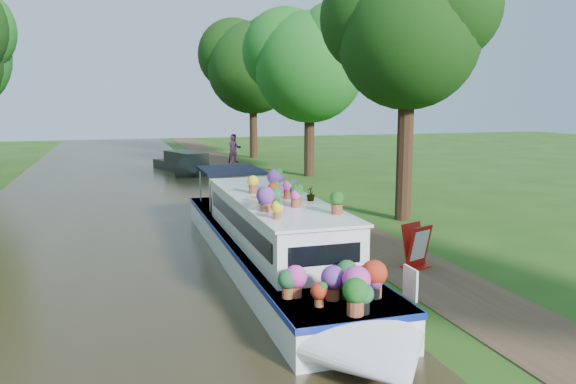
{
  "coord_description": "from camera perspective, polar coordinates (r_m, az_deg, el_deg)",
  "views": [
    {
      "loc": [
        -5.82,
        -14.37,
        4.14
      ],
      "look_at": [
        -0.65,
        2.35,
        1.3
      ],
      "focal_mm": 35.0,
      "sensor_mm": 36.0,
      "label": 1
    }
  ],
  "objects": [
    {
      "name": "tree_near_overhang",
      "position": [
        20.06,
        12.05,
        16.07
      ],
      "size": [
        5.52,
        5.28,
        8.99
      ],
      "color": "black",
      "rests_on": "ground"
    },
    {
      "name": "towpath",
      "position": [
        16.52,
        8.6,
        -5.35
      ],
      "size": [
        2.2,
        100.0,
        0.03
      ],
      "primitive_type": "cube",
      "color": "#493522",
      "rests_on": "ground"
    },
    {
      "name": "canal_water",
      "position": [
        14.96,
        -17.33,
        -7.25
      ],
      "size": [
        10.0,
        100.0,
        0.02
      ],
      "primitive_type": "cube",
      "color": "#2C2613",
      "rests_on": "ground"
    },
    {
      "name": "pedestrian_pink",
      "position": [
        37.77,
        -5.59,
        4.33
      ],
      "size": [
        0.79,
        0.67,
        1.84
      ],
      "primitive_type": "imported",
      "rotation": [
        0.0,
        0.0,
        0.41
      ],
      "color": "#C3506A",
      "rests_on": "towpath"
    },
    {
      "name": "tree_near_far",
      "position": [
        41.73,
        -3.66,
        13.19
      ],
      "size": [
        7.59,
        7.26,
        10.3
      ],
      "color": "black",
      "rests_on": "ground"
    },
    {
      "name": "pedestrian_dark",
      "position": [
        38.14,
        -5.47,
        4.44
      ],
      "size": [
        0.99,
        0.8,
        1.92
      ],
      "primitive_type": "imported",
      "rotation": [
        0.0,
        0.0,
        0.08
      ],
      "color": "black",
      "rests_on": "towpath"
    },
    {
      "name": "plant_boat",
      "position": [
        13.61,
        -1.48,
        -4.76
      ],
      "size": [
        2.29,
        13.52,
        2.22
      ],
      "color": "white",
      "rests_on": "canal_water"
    },
    {
      "name": "second_boat",
      "position": [
        33.67,
        -10.33,
        2.83
      ],
      "size": [
        3.44,
        6.5,
        1.18
      ],
      "rotation": [
        0.0,
        0.0,
        0.34
      ],
      "color": "black",
      "rests_on": "canal_water"
    },
    {
      "name": "sandwich_board",
      "position": [
        14.38,
        12.92,
        -5.59
      ],
      "size": [
        0.74,
        0.76,
        1.09
      ],
      "rotation": [
        0.0,
        0.0,
        0.37
      ],
      "color": "#AB150C",
      "rests_on": "towpath"
    },
    {
      "name": "verge_plant",
      "position": [
        20.52,
        -1.38,
        -1.91
      ],
      "size": [
        0.37,
        0.33,
        0.37
      ],
      "primitive_type": "imported",
      "rotation": [
        0.0,
        0.0,
        0.14
      ],
      "color": "#36681F",
      "rests_on": "ground"
    },
    {
      "name": "ground",
      "position": [
        16.05,
        4.71,
        -5.76
      ],
      "size": [
        100.0,
        100.0,
        0.0
      ],
      "primitive_type": "plane",
      "color": "#214912",
      "rests_on": "ground"
    },
    {
      "name": "tree_near_mid",
      "position": [
        31.29,
        2.15,
        13.42
      ],
      "size": [
        6.9,
        6.6,
        9.4
      ],
      "color": "black",
      "rests_on": "ground"
    }
  ]
}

